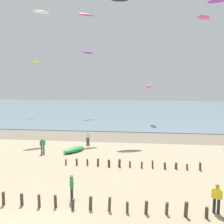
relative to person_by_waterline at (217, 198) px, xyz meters
The scene contains 16 objects.
wet_sand_strip 20.77m from the person_by_waterline, 117.43° to the left, with size 120.00×6.31×0.01m, color #7A6D59.
sea 57.38m from the person_by_waterline, 99.59° to the left, with size 160.00×70.00×0.10m, color slate.
groyne_near 6.06m from the person_by_waterline, behind, with size 15.07×0.36×0.83m.
groyne_mid 8.37m from the person_by_waterline, 126.07° to the left, with size 11.81×0.34×0.68m.
person_by_waterline is the anchor object (origin of this frame).
person_left_flank 8.45m from the person_by_waterline, behind, with size 0.33×0.54×1.71m.
person_right_flank 17.31m from the person_by_waterline, 126.90° to the left, with size 0.55×0.30×1.71m.
person_far_down_beach 17.24m from the person_by_waterline, 145.83° to the left, with size 0.46×0.40×1.71m.
grounded_kite 15.49m from the person_by_waterline, 136.45° to the left, with size 2.70×0.97×0.54m, color green.
kite_aloft_0 20.66m from the person_by_waterline, 74.65° to the left, with size 2.28×0.73×0.36m, color purple.
kite_aloft_1 30.49m from the person_by_waterline, 133.34° to the left, with size 2.25×0.72×0.36m, color white.
kite_aloft_2 30.35m from the person_by_waterline, 95.02° to the left, with size 3.20×1.02×0.51m, color #E54C99.
kite_aloft_4 26.31m from the person_by_waterline, 78.80° to the left, with size 2.30×0.74×0.37m, color #E54C99.
kite_aloft_6 43.83m from the person_by_waterline, 112.25° to the left, with size 2.78×0.89×0.45m, color purple.
kite_aloft_7 27.82m from the person_by_waterline, 120.87° to the left, with size 2.28×0.73×0.37m, color #E54C99.
kite_aloft_8 48.16m from the person_by_waterline, 126.15° to the left, with size 2.15×0.69×0.34m, color yellow.
Camera 1 is at (5.18, -9.46, 7.16)m, focal length 37.27 mm.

